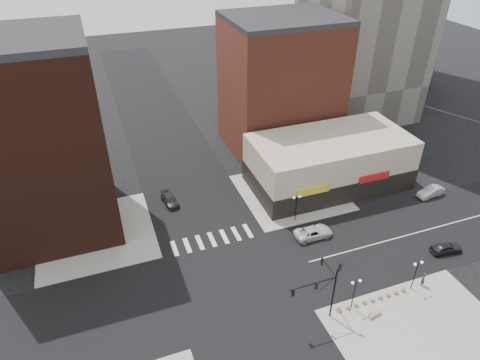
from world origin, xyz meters
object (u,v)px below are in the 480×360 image
traffic_signal (325,284)px  dark_sedan_north (170,200)px  street_lamp_se_a (355,287)px  stone_bench (375,314)px  dark_sedan_east (446,248)px  silver_sedan (431,192)px  street_lamp_se_b (417,269)px  white_suv (313,232)px  street_lamp_ne (297,202)px  pedestrian (423,279)px

traffic_signal → dark_sedan_north: bearing=112.7°
street_lamp_se_a → stone_bench: size_ratio=2.48×
dark_sedan_north → street_lamp_se_a: bearing=-68.7°
dark_sedan_east → silver_sedan: bearing=-24.6°
street_lamp_se_a → street_lamp_se_b: (8.00, 0.00, 0.00)m
street_lamp_se_b → stone_bench: 7.12m
street_lamp_se_b → white_suv: 13.90m
traffic_signal → silver_sedan: (26.80, 14.28, -4.23)m
street_lamp_ne → white_suv: bearing=-78.3°
silver_sedan → dark_sedan_east: bearing=-39.0°
street_lamp_se_a → street_lamp_ne: (1.00, 16.00, 0.00)m
street_lamp_se_b → silver_sedan: (15.03, 14.45, -2.56)m
pedestrian → dark_sedan_east: bearing=168.7°
dark_sedan_north → stone_bench: (16.39, -27.96, -0.31)m
street_lamp_se_b → street_lamp_ne: bearing=113.6°
pedestrian → traffic_signal: bearing=-40.2°
white_suv → dark_sedan_north: size_ratio=1.20×
traffic_signal → pedestrian: traffic_signal is taller
dark_sedan_east → dark_sedan_north: bearing=61.4°
pedestrian → stone_bench: pedestrian is taller
street_lamp_se_b → pedestrian: street_lamp_se_b is taller
traffic_signal → street_lamp_ne: bearing=73.3°
dark_sedan_east → street_lamp_ne: bearing=58.5°
street_lamp_se_b → stone_bench: bearing=-163.6°
traffic_signal → street_lamp_ne: size_ratio=1.87×
street_lamp_ne → traffic_signal: bearing=-106.7°
street_lamp_ne → dark_sedan_north: 18.79m
street_lamp_se_b → stone_bench: (-6.21, -1.83, -2.97)m
street_lamp_se_b → dark_sedan_north: street_lamp_se_b is taller
dark_sedan_north → pedestrian: (24.09, -26.13, 0.44)m
street_lamp_ne → street_lamp_se_a: bearing=-93.6°
traffic_signal → stone_bench: size_ratio=4.63×
traffic_signal → street_lamp_se_a: (3.76, -0.17, -1.67)m
street_lamp_se_b → pedestrian: bearing=0.0°
dark_sedan_east → stone_bench: 15.53m
street_lamp_se_b → silver_sedan: street_lamp_se_b is taller
stone_bench → dark_sedan_east: bearing=10.1°
dark_sedan_east → pedestrian: 7.75m
street_lamp_se_b → dark_sedan_north: bearing=130.9°
dark_sedan_east → dark_sedan_north: size_ratio=0.93×
silver_sedan → stone_bench: (-21.25, -16.28, -0.41)m
dark_sedan_east → pedestrian: (-6.82, -3.66, 0.38)m
street_lamp_se_a → dark_sedan_east: (16.31, 3.66, -2.60)m
street_lamp_se_a → street_lamp_se_b: same height
street_lamp_se_b → dark_sedan_east: size_ratio=1.03×
traffic_signal → street_lamp_se_a: traffic_signal is taller
white_suv → stone_bench: white_suv is taller
traffic_signal → pedestrian: 13.81m
street_lamp_ne → white_suv: 4.68m
dark_sedan_east → street_lamp_se_a: bearing=110.0°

